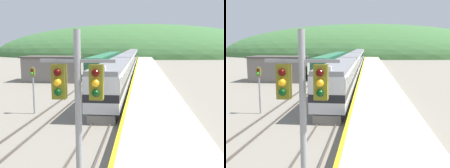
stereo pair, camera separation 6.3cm
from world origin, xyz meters
The scene contains 12 objects.
track_main centered at (0.00, 70.00, 0.08)m, with size 1.52×180.00×0.16m.
track_siding centered at (-4.99, 70.00, 0.08)m, with size 1.52×180.00×0.16m.
platform centered at (4.32, 50.00, 0.56)m, with size 5.22×140.00×1.13m.
distant_hills centered at (0.00, 133.92, 0.00)m, with size 147.62×66.43×31.78m.
station_shed centered at (-11.79, 41.08, 2.11)m, with size 9.29×5.04×4.17m.
express_train_lead_car centered at (0.00, 28.08, 2.28)m, with size 2.86×20.39×4.54m.
carriage_second centered at (0.00, 49.49, 2.27)m, with size 2.85×20.20×4.18m.
carriage_third centered at (0.00, 70.57, 2.27)m, with size 2.85×20.20×4.18m.
carriage_fourth centered at (0.00, 91.65, 2.27)m, with size 2.85×20.20×4.18m.
siding_train centered at (-4.99, 59.51, 1.98)m, with size 2.90×37.07×3.85m.
signal_mast_main centered at (1.21, 6.28, 4.33)m, with size 2.20×0.42×6.65m.
signal_post_siding centered at (-6.46, 20.87, 3.00)m, with size 0.36×0.42×4.20m.
Camera 1 is at (3.04, -1.04, 6.24)m, focal length 42.00 mm.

